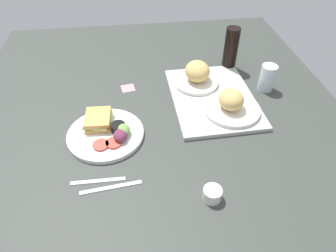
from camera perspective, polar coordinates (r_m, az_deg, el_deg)
The scene contains 11 objects.
ground_plane at distance 111.87cm, azimuth -1.66°, elevation -1.54°, with size 190.00×150.00×3.00cm, color #383D38.
serving_tray at distance 126.56cm, azimuth 8.38°, elevation 5.33°, with size 45.00×33.00×1.60cm, color #B2B2AD.
bread_plate_near at distance 131.24cm, azimuth 5.48°, elevation 9.60°, with size 19.18×19.18×9.66cm.
bread_plate_far at distance 118.14cm, azimuth 11.87°, elevation 4.13°, with size 21.98×21.98×8.87cm.
plate_with_salad at distance 110.37cm, azimuth -11.54°, elevation -1.01°, with size 27.36×27.36×5.40cm.
drinking_glass at distance 135.31cm, azimuth 18.25°, elevation 8.67°, with size 6.57×6.57×11.23cm, color silver.
soda_bottle at distance 144.37cm, azimuth 11.79°, elevation 14.10°, with size 6.40×6.40×19.66cm, color black.
espresso_cup at distance 91.06cm, azimuth 8.37°, elevation -12.62°, with size 5.60×5.60×4.00cm, color silver.
fork at distance 97.69cm, azimuth -13.07°, elevation -10.03°, with size 17.00×1.40×0.50cm, color #B7B7BC.
knife at distance 95.36cm, azimuth -10.72°, elevation -11.29°, with size 19.00×1.40×0.50cm, color #B7B7BC.
sticky_note at distance 133.22cm, azimuth -7.57°, elevation 7.12°, with size 5.60×5.60×0.12cm, color pink.
Camera 1 is at (80.57, -7.42, 75.75)cm, focal length 32.26 mm.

